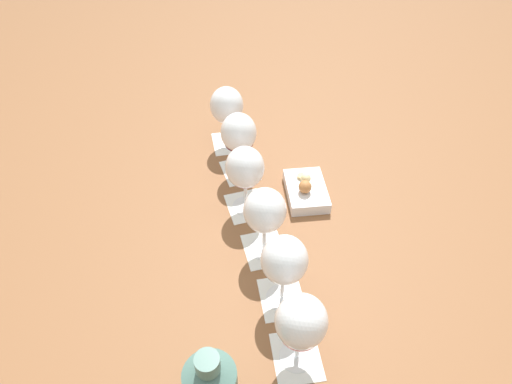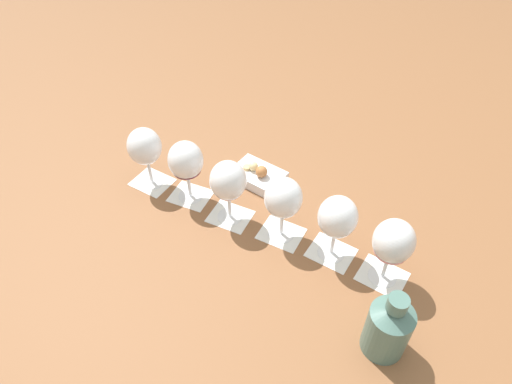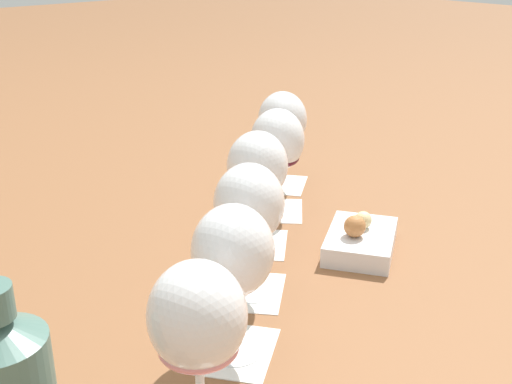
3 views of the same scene
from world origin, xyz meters
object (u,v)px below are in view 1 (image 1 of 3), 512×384
wine_glass_2 (265,213)px  wine_glass_3 (245,170)px  wine_glass_1 (284,263)px  wine_glass_4 (239,135)px  wine_glass_5 (227,108)px  snack_dish (306,190)px  wine_glass_0 (301,323)px

wine_glass_2 → wine_glass_3: (0.10, -0.11, -0.00)m
wine_glass_1 → wine_glass_4: (0.27, -0.33, 0.00)m
wine_glass_5 → snack_dish: size_ratio=1.04×
wine_glass_4 → snack_dish: size_ratio=1.04×
wine_glass_0 → wine_glass_5: bearing=-50.4°
wine_glass_4 → snack_dish: 0.23m
wine_glass_3 → wine_glass_2: bearing=133.9°
wine_glass_0 → wine_glass_3: size_ratio=1.00×
wine_glass_2 → wine_glass_4: bearing=-50.9°
wine_glass_1 → wine_glass_0: bearing=126.1°
wine_glass_0 → snack_dish: (0.15, -0.43, -0.11)m
wine_glass_5 → snack_dish: wine_glass_5 is taller
wine_glass_2 → wine_glass_5: same height
wine_glass_2 → wine_glass_3: bearing=-46.1°
wine_glass_3 → wine_glass_4: (0.08, -0.12, 0.00)m
snack_dish → wine_glass_2: bearing=84.4°
wine_glass_4 → snack_dish: (-0.20, 0.01, -0.11)m
wine_glass_2 → wine_glass_4: same height
wine_glass_4 → wine_glass_5: bearing=-47.7°
wine_glass_4 → wine_glass_0: bearing=128.9°
wine_glass_5 → snack_dish: (-0.29, 0.11, -0.11)m
wine_glass_4 → wine_glass_5: same height
wine_glass_1 → wine_glass_4: same height
wine_glass_2 → wine_glass_5: size_ratio=1.00×
wine_glass_1 → wine_glass_5: size_ratio=1.00×
wine_glass_4 → wine_glass_5: (0.09, -0.10, -0.00)m
wine_glass_0 → wine_glass_3: (0.28, -0.32, -0.00)m
wine_glass_1 → wine_glass_5: same height
wine_glass_1 → snack_dish: 0.34m
wine_glass_1 → wine_glass_2: size_ratio=1.00×
wine_glass_3 → snack_dish: (-0.13, -0.11, -0.11)m
wine_glass_3 → wine_glass_4: 0.14m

